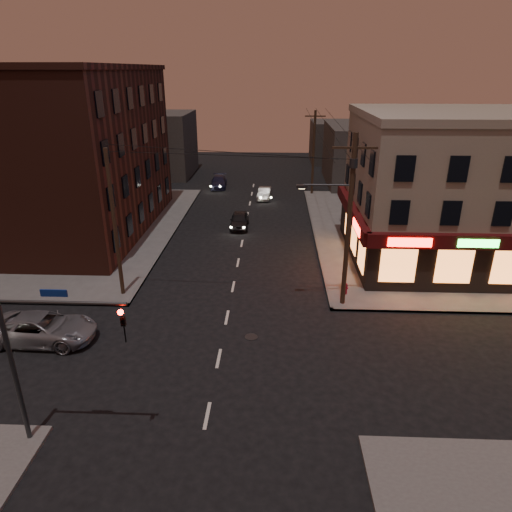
# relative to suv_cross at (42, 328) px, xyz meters

# --- Properties ---
(ground) EXTENTS (120.00, 120.00, 0.00)m
(ground) POSITION_rel_suv_cross_xyz_m (9.30, -1.18, -0.76)
(ground) COLOR black
(ground) RESTS_ON ground
(sidewalk_ne) EXTENTS (24.00, 28.00, 0.15)m
(sidewalk_ne) POSITION_rel_suv_cross_xyz_m (27.30, 17.82, -0.68)
(sidewalk_ne) COLOR #514F4C
(sidewalk_ne) RESTS_ON ground
(sidewalk_nw) EXTENTS (24.00, 28.00, 0.15)m
(sidewalk_nw) POSITION_rel_suv_cross_xyz_m (-8.70, 17.82, -0.68)
(sidewalk_nw) COLOR #514F4C
(sidewalk_nw) RESTS_ON ground
(pizza_building) EXTENTS (15.85, 12.85, 10.50)m
(pizza_building) POSITION_rel_suv_cross_xyz_m (25.23, 12.25, 4.59)
(pizza_building) COLOR gray
(pizza_building) RESTS_ON sidewalk_ne
(brick_apartment) EXTENTS (12.00, 20.00, 13.00)m
(brick_apartment) POSITION_rel_suv_cross_xyz_m (-5.20, 17.82, 5.89)
(brick_apartment) COLOR #441F16
(brick_apartment) RESTS_ON sidewalk_nw
(bg_building_ne_a) EXTENTS (10.00, 12.00, 7.00)m
(bg_building_ne_a) POSITION_rel_suv_cross_xyz_m (23.30, 36.82, 2.74)
(bg_building_ne_a) COLOR #3F3D3A
(bg_building_ne_a) RESTS_ON ground
(bg_building_nw) EXTENTS (9.00, 10.00, 8.00)m
(bg_building_nw) POSITION_rel_suv_cross_xyz_m (-3.70, 40.82, 3.24)
(bg_building_nw) COLOR #3F3D3A
(bg_building_nw) RESTS_ON ground
(bg_building_ne_b) EXTENTS (8.00, 8.00, 6.00)m
(bg_building_ne_b) POSITION_rel_suv_cross_xyz_m (21.30, 50.82, 2.24)
(bg_building_ne_b) COLOR #3F3D3A
(bg_building_ne_b) RESTS_ON ground
(utility_pole_main) EXTENTS (4.20, 0.44, 10.00)m
(utility_pole_main) POSITION_rel_suv_cross_xyz_m (15.98, 4.62, 5.00)
(utility_pole_main) COLOR #382619
(utility_pole_main) RESTS_ON sidewalk_ne
(utility_pole_far) EXTENTS (0.26, 0.26, 9.00)m
(utility_pole_far) POSITION_rel_suv_cross_xyz_m (16.10, 30.82, 3.89)
(utility_pole_far) COLOR #382619
(utility_pole_far) RESTS_ON sidewalk_ne
(utility_pole_west) EXTENTS (0.24, 0.24, 9.00)m
(utility_pole_west) POSITION_rel_suv_cross_xyz_m (2.50, 5.32, 3.89)
(utility_pole_west) COLOR #382619
(utility_pole_west) RESTS_ON sidewalk_nw
(traffic_signal) EXTENTS (4.49, 0.32, 6.47)m
(traffic_signal) POSITION_rel_suv_cross_xyz_m (3.73, -6.78, 3.40)
(traffic_signal) COLOR #333538
(traffic_signal) RESTS_ON ground
(suv_cross) EXTENTS (5.52, 2.64, 1.52)m
(suv_cross) POSITION_rel_suv_cross_xyz_m (0.00, 0.00, 0.00)
(suv_cross) COLOR gray
(suv_cross) RESTS_ON ground
(sedan_near) EXTENTS (1.65, 3.99, 1.35)m
(sedan_near) POSITION_rel_suv_cross_xyz_m (8.80, 18.90, -0.08)
(sedan_near) COLOR black
(sedan_near) RESTS_ON ground
(sedan_mid) EXTENTS (1.64, 3.84, 1.23)m
(sedan_mid) POSITION_rel_suv_cross_xyz_m (10.81, 28.74, -0.14)
(sedan_mid) COLOR gray
(sedan_mid) RESTS_ON ground
(sedan_far) EXTENTS (2.05, 4.55, 1.29)m
(sedan_far) POSITION_rel_suv_cross_xyz_m (5.17, 33.73, -0.11)
(sedan_far) COLOR #191A33
(sedan_far) RESTS_ON ground
(fire_hydrant) EXTENTS (0.33, 0.33, 0.74)m
(fire_hydrant) POSITION_rel_suv_cross_xyz_m (16.43, 5.80, -0.21)
(fire_hydrant) COLOR maroon
(fire_hydrant) RESTS_ON sidewalk_ne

